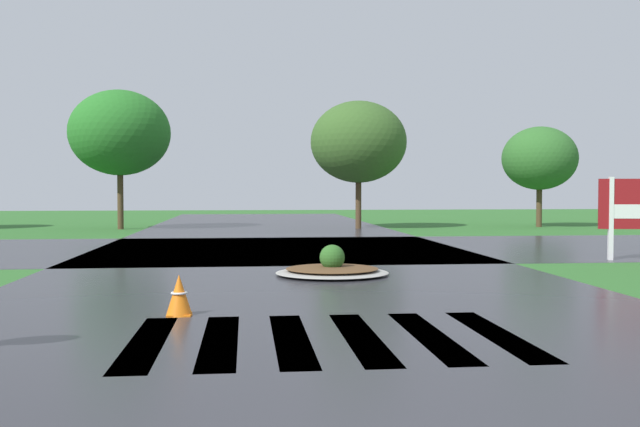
# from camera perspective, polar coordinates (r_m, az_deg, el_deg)

# --- Properties ---
(asphalt_roadway) EXTENTS (11.56, 80.00, 0.01)m
(asphalt_roadway) POSITION_cam_1_polar(r_m,az_deg,el_deg) (14.39, -1.84, -5.63)
(asphalt_roadway) COLOR #2B2B30
(asphalt_roadway) RESTS_ON ground
(asphalt_cross_road) EXTENTS (90.00, 10.40, 0.01)m
(asphalt_cross_road) POSITION_cam_1_polar(r_m,az_deg,el_deg) (22.80, -3.37, -2.82)
(asphalt_cross_road) COLOR #2B2B30
(asphalt_cross_road) RESTS_ON ground
(crosswalk_stripes) EXTENTS (4.95, 3.30, 0.01)m
(crosswalk_stripes) POSITION_cam_1_polar(r_m,az_deg,el_deg) (9.27, 0.51, -9.90)
(crosswalk_stripes) COLOR white
(crosswalk_stripes) RESTS_ON ground
(median_island) EXTENTS (2.50, 2.36, 0.68)m
(median_island) POSITION_cam_1_polar(r_m,az_deg,el_deg) (15.80, 0.98, -4.47)
(median_island) COLOR #9E9B93
(median_island) RESTS_ON ground
(traffic_cone) EXTENTS (0.40, 0.40, 0.62)m
(traffic_cone) POSITION_cam_1_polar(r_m,az_deg,el_deg) (11.02, -11.18, -6.45)
(traffic_cone) COLOR orange
(traffic_cone) RESTS_ON ground
(background_treeline) EXTENTS (43.44, 5.24, 6.55)m
(background_treeline) POSITION_cam_1_polar(r_m,az_deg,el_deg) (34.59, -1.31, 5.38)
(background_treeline) COLOR #4C3823
(background_treeline) RESTS_ON ground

